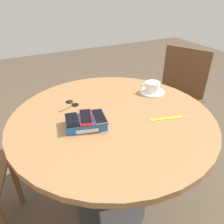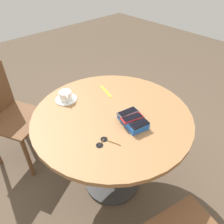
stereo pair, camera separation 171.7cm
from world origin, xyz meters
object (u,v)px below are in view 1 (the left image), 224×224
phone_red (86,117)px  lanyard_strap (167,118)px  phone_gray (99,117)px  chair_near_window (176,98)px  round_table (112,134)px  phone_black (72,120)px  saucer (152,92)px  coffee_cup (152,87)px  phone_box (86,123)px  sunglasses (71,104)px

phone_red → lanyard_strap: phone_red is taller
phone_gray → chair_near_window: 1.10m
round_table → phone_black: bearing=-175.1°
phone_gray → saucer: bearing=22.2°
lanyard_strap → round_table: bearing=146.6°
coffee_cup → saucer: bearing=-18.7°
round_table → coffee_cup: coffee_cup is taller
lanyard_strap → chair_near_window: chair_near_window is taller
chair_near_window → round_table: bearing=-153.6°
round_table → phone_box: (-0.16, -0.03, 0.14)m
saucer → phone_box: bearing=-162.0°
phone_gray → lanyard_strap: (0.33, -0.11, -0.05)m
sunglasses → round_table: bearing=-53.9°
phone_box → chair_near_window: size_ratio=0.24×
phone_box → sunglasses: 0.25m
phone_box → sunglasses: size_ratio=1.75×
phone_box → lanyard_strap: phone_box is taller
phone_red → chair_near_window: 1.15m
chair_near_window → coffee_cup: bearing=-150.0°
coffee_cup → sunglasses: bearing=170.9°
phone_gray → coffee_cup: size_ratio=1.21×
coffee_cup → phone_gray: bearing=-157.6°
round_table → phone_gray: bearing=-152.3°
phone_red → sunglasses: 0.25m
phone_gray → sunglasses: phone_gray is taller
phone_red → coffee_cup: coffee_cup is taller
phone_box → chair_near_window: chair_near_window is taller
phone_box → chair_near_window: (1.00, 0.45, -0.31)m
phone_red → lanyard_strap: bearing=-18.0°
round_table → phone_red: size_ratio=7.06×
phone_gray → sunglasses: 0.27m
round_table → phone_black: 0.28m
phone_red → saucer: bearing=17.6°
phone_black → chair_near_window: 1.20m
phone_gray → coffee_cup: bearing=22.4°
lanyard_strap → coffee_cup: bearing=68.8°
phone_box → phone_red: 0.03m
phone_red → sunglasses: bearing=89.9°
round_table → chair_near_window: 0.96m
sunglasses → chair_near_window: 1.06m
phone_black → round_table: bearing=4.9°
phone_red → lanyard_strap: 0.41m
phone_gray → coffee_cup: (0.44, 0.18, -0.01)m
phone_box → lanyard_strap: size_ratio=1.22×
phone_box → coffee_cup: coffee_cup is taller
phone_black → phone_gray: bearing=-13.9°
phone_black → phone_red: bearing=-8.2°
saucer → sunglasses: (-0.50, 0.08, -0.00)m
phone_gray → chair_near_window: bearing=26.5°
phone_gray → phone_box: bearing=165.2°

